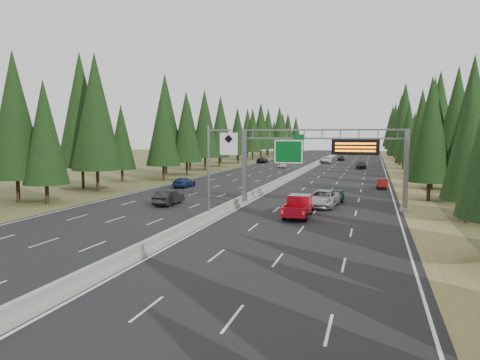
% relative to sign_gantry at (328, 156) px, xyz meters
% --- Properties ---
extents(road, '(32.00, 260.00, 0.08)m').
position_rel_sign_gantry_xyz_m(road, '(-8.92, 45.12, -5.23)').
color(road, black).
rests_on(road, ground).
extents(shoulder_right, '(3.60, 260.00, 0.06)m').
position_rel_sign_gantry_xyz_m(shoulder_right, '(8.88, 45.12, -5.24)').
color(shoulder_right, olive).
rests_on(shoulder_right, ground).
extents(shoulder_left, '(3.60, 260.00, 0.06)m').
position_rel_sign_gantry_xyz_m(shoulder_left, '(-26.72, 45.12, -5.24)').
color(shoulder_left, '#3F4620').
rests_on(shoulder_left, ground).
extents(median_barrier, '(0.70, 260.00, 0.85)m').
position_rel_sign_gantry_xyz_m(median_barrier, '(-8.92, 45.12, -4.85)').
color(median_barrier, gray).
rests_on(median_barrier, road).
extents(sign_gantry, '(16.75, 0.98, 7.80)m').
position_rel_sign_gantry_xyz_m(sign_gantry, '(0.00, 0.00, 0.00)').
color(sign_gantry, slate).
rests_on(sign_gantry, road).
extents(hov_sign_pole, '(2.80, 0.50, 8.00)m').
position_rel_sign_gantry_xyz_m(hov_sign_pole, '(-8.33, -9.92, -0.54)').
color(hov_sign_pole, slate).
rests_on(hov_sign_pole, road).
extents(tree_row_right, '(11.76, 245.03, 18.62)m').
position_rel_sign_gantry_xyz_m(tree_row_right, '(13.07, 43.49, 3.87)').
color(tree_row_right, black).
rests_on(tree_row_right, ground).
extents(tree_row_left, '(12.25, 246.48, 18.43)m').
position_rel_sign_gantry_xyz_m(tree_row_left, '(-31.18, 40.73, 4.10)').
color(tree_row_left, black).
rests_on(tree_row_left, ground).
extents(silver_minivan, '(3.31, 6.26, 1.68)m').
position_rel_sign_gantry_xyz_m(silver_minivan, '(-0.52, 0.61, -4.35)').
color(silver_minivan, '#A0A0A4').
rests_on(silver_minivan, road).
extents(red_pickup, '(2.06, 5.76, 1.88)m').
position_rel_sign_gantry_xyz_m(red_pickup, '(-1.98, -5.54, -4.15)').
color(red_pickup, black).
rests_on(red_pickup, road).
extents(car_ahead_green, '(1.56, 3.76, 1.27)m').
position_rel_sign_gantry_xyz_m(car_ahead_green, '(0.55, 5.12, -4.55)').
color(car_ahead_green, '#114E27').
rests_on(car_ahead_green, road).
extents(car_ahead_dkred, '(1.66, 4.00, 1.29)m').
position_rel_sign_gantry_xyz_m(car_ahead_dkred, '(5.58, 19.06, -4.54)').
color(car_ahead_dkred, '#57100C').
rests_on(car_ahead_dkred, road).
extents(car_ahead_dkgrey, '(2.44, 5.41, 1.54)m').
position_rel_sign_gantry_xyz_m(car_ahead_dkgrey, '(1.78, 56.59, -4.42)').
color(car_ahead_dkgrey, black).
rests_on(car_ahead_dkgrey, road).
extents(car_ahead_white, '(3.19, 6.06, 1.62)m').
position_rel_sign_gantry_xyz_m(car_ahead_white, '(-7.42, 75.22, -4.38)').
color(car_ahead_white, white).
rests_on(car_ahead_white, road).
extents(car_ahead_far, '(1.96, 4.27, 1.42)m').
position_rel_sign_gantry_xyz_m(car_ahead_far, '(-4.37, 87.35, -4.48)').
color(car_ahead_far, black).
rests_on(car_ahead_far, road).
extents(car_onc_near, '(1.65, 4.70, 1.55)m').
position_rel_sign_gantry_xyz_m(car_onc_near, '(-16.04, -2.35, -4.41)').
color(car_onc_near, black).
rests_on(car_onc_near, road).
extents(car_onc_blue, '(2.03, 4.73, 1.36)m').
position_rel_sign_gantry_xyz_m(car_onc_blue, '(-20.85, 13.20, -4.51)').
color(car_onc_blue, navy).
rests_on(car_onc_blue, road).
extents(car_onc_white, '(1.93, 4.01, 1.32)m').
position_rel_sign_gantry_xyz_m(car_onc_white, '(-14.85, 54.77, -4.53)').
color(car_onc_white, silver).
rests_on(car_onc_white, road).
extents(car_onc_far, '(2.80, 5.38, 1.45)m').
position_rel_sign_gantry_xyz_m(car_onc_far, '(-23.42, 71.52, -4.47)').
color(car_onc_far, black).
rests_on(car_onc_far, road).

